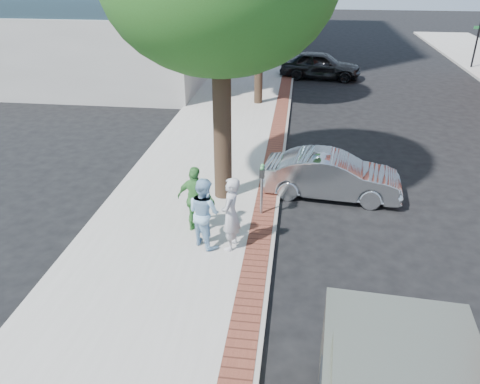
% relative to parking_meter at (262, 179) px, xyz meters
% --- Properties ---
extents(ground, '(120.00, 120.00, 0.00)m').
position_rel_parking_meter_xyz_m(ground, '(-0.63, -0.91, -1.21)').
color(ground, black).
rests_on(ground, ground).
extents(sidewalk, '(5.00, 60.00, 0.15)m').
position_rel_parking_meter_xyz_m(sidewalk, '(-2.13, 7.09, -1.13)').
color(sidewalk, '#9E9991').
rests_on(sidewalk, ground).
extents(brick_strip, '(0.60, 60.00, 0.01)m').
position_rel_parking_meter_xyz_m(brick_strip, '(0.07, 7.09, -1.05)').
color(brick_strip, brown).
rests_on(brick_strip, sidewalk).
extents(curb, '(0.10, 60.00, 0.15)m').
position_rel_parking_meter_xyz_m(curb, '(0.42, 7.09, -1.13)').
color(curb, gray).
rests_on(curb, ground).
extents(office_base, '(18.20, 22.20, 4.00)m').
position_rel_parking_meter_xyz_m(office_base, '(-13.63, 21.09, 0.79)').
color(office_base, gray).
rests_on(office_base, ground).
extents(signal_near, '(0.70, 0.15, 3.80)m').
position_rel_parking_meter_xyz_m(signal_near, '(0.27, 21.09, 1.05)').
color(signal_near, black).
rests_on(signal_near, ground).
extents(signal_far, '(0.70, 0.15, 3.80)m').
position_rel_parking_meter_xyz_m(signal_far, '(11.87, 21.09, 1.05)').
color(signal_far, black).
rests_on(signal_far, ground).
extents(parking_meter, '(0.12, 0.32, 1.47)m').
position_rel_parking_meter_xyz_m(parking_meter, '(0.00, 0.00, 0.00)').
color(parking_meter, gray).
rests_on(parking_meter, sidewalk).
extents(person_gray, '(0.56, 0.75, 1.88)m').
position_rel_parking_meter_xyz_m(person_gray, '(-0.59, -1.79, -0.12)').
color(person_gray, '#AEAEB3').
rests_on(person_gray, sidewalk).
extents(person_officer, '(1.11, 1.07, 1.80)m').
position_rel_parking_meter_xyz_m(person_officer, '(-1.26, -1.71, -0.16)').
color(person_officer, '#90BBDE').
rests_on(person_officer, sidewalk).
extents(person_green, '(1.14, 0.72, 1.80)m').
position_rel_parking_meter_xyz_m(person_green, '(-1.59, -1.10, -0.15)').
color(person_green, '#448F41').
rests_on(person_green, sidewalk).
extents(sedan_silver, '(4.22, 1.83, 1.35)m').
position_rel_parking_meter_xyz_m(sedan_silver, '(1.99, 1.66, -0.53)').
color(sedan_silver, '#AAADB1').
rests_on(sedan_silver, ground).
extents(bg_car, '(4.91, 2.44, 1.61)m').
position_rel_parking_meter_xyz_m(bg_car, '(2.02, 17.23, -0.40)').
color(bg_car, black).
rests_on(bg_car, ground).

